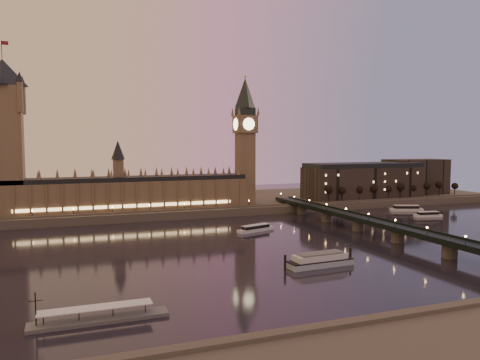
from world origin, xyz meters
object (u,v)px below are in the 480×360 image
object	(u,v)px
cruise_boat_a	(256,228)
pontoon_pier	(99,318)
cruise_boat_b	(406,208)
moored_barge	(320,260)

from	to	relation	value
cruise_boat_a	pontoon_pier	size ratio (longest dim) A/B	0.63
cruise_boat_a	cruise_boat_b	world-z (taller)	cruise_boat_b
cruise_boat_a	cruise_boat_b	bearing A→B (deg)	-3.76
cruise_boat_b	pontoon_pier	size ratio (longest dim) A/B	0.64
cruise_boat_a	pontoon_pier	world-z (taller)	pontoon_pier
cruise_boat_b	moored_barge	bearing A→B (deg)	-119.26
moored_barge	pontoon_pier	xyz separation A→B (m)	(-98.94, -33.67, -1.59)
cruise_boat_a	cruise_boat_b	distance (m)	155.35
pontoon_pier	cruise_boat_a	bearing A→B (deg)	49.56
pontoon_pier	cruise_boat_b	bearing A→B (deg)	32.21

